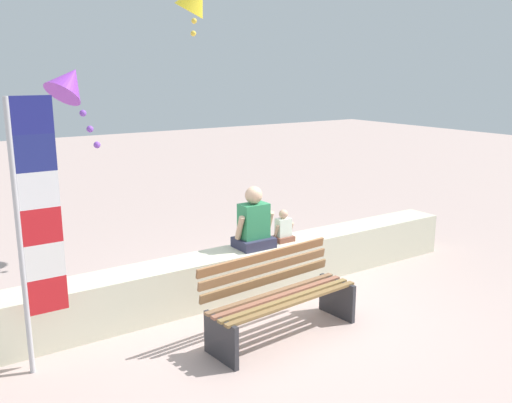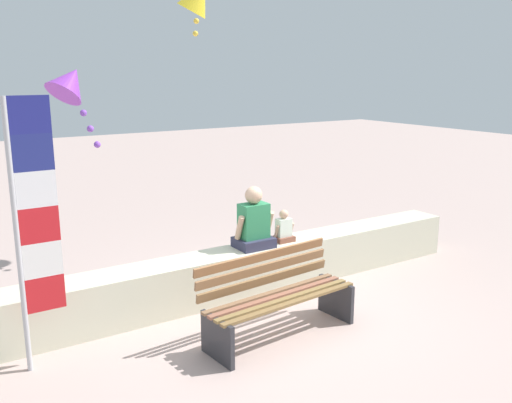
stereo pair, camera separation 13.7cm
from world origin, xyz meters
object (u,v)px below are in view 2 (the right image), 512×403
at_px(person_child, 284,229).
at_px(flag_banner, 31,219).
at_px(kite_purple, 70,83).
at_px(person_adult, 254,224).
at_px(park_bench, 276,297).

distance_m(person_child, flag_banner, 3.36).
distance_m(person_child, kite_purple, 3.23).
relative_size(person_adult, kite_purple, 0.77).
bearing_deg(person_adult, kite_purple, 150.97).
relative_size(park_bench, kite_purple, 1.75).
height_order(park_bench, kite_purple, kite_purple).
relative_size(person_child, kite_purple, 0.41).
distance_m(park_bench, flag_banner, 2.62).
bearing_deg(kite_purple, flag_banner, -118.54).
bearing_deg(person_child, person_adult, -179.94).
bearing_deg(flag_banner, person_child, 9.23).
xyz_separation_m(flag_banner, kite_purple, (0.86, 1.58, 1.19)).
height_order(person_adult, kite_purple, kite_purple).
bearing_deg(person_child, park_bench, -128.26).
height_order(park_bench, person_adult, person_adult).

